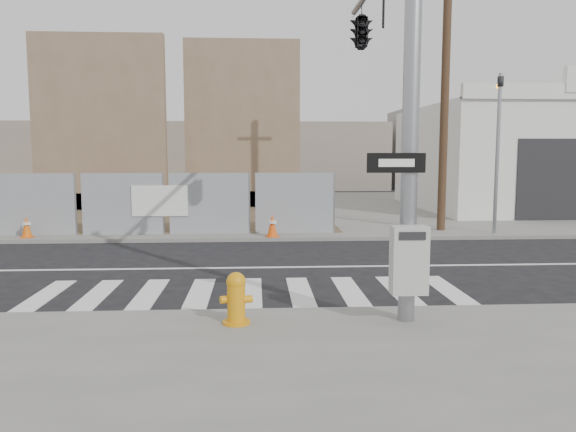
{
  "coord_description": "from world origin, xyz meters",
  "views": [
    {
      "loc": [
        0.12,
        -13.38,
        2.77
      ],
      "look_at": [
        0.82,
        -1.25,
        1.4
      ],
      "focal_mm": 35.0,
      "sensor_mm": 36.0,
      "label": 1
    }
  ],
  "objects": [
    {
      "name": "traffic_cone_c",
      "position": [
        -7.08,
        4.5,
        0.46
      ],
      "size": [
        0.37,
        0.37,
        0.69
      ],
      "rotation": [
        0.0,
        0.0,
        -0.04
      ],
      "color": "#E45D0C",
      "rests_on": "sidewalk_far"
    },
    {
      "name": "sidewalk_far",
      "position": [
        0.0,
        14.0,
        0.06
      ],
      "size": [
        50.0,
        20.0,
        0.12
      ],
      "primitive_type": "cube",
      "color": "slate",
      "rests_on": "ground"
    },
    {
      "name": "fire_hydrant",
      "position": [
        -0.19,
        -4.84,
        0.52
      ],
      "size": [
        0.56,
        0.56,
        0.82
      ],
      "rotation": [
        0.0,
        0.0,
        0.37
      ],
      "color": "orange",
      "rests_on": "sidewalk_near"
    },
    {
      "name": "concrete_wall_left",
      "position": [
        -7.0,
        13.08,
        3.38
      ],
      "size": [
        6.0,
        1.3,
        8.0
      ],
      "color": "brown",
      "rests_on": "sidewalk_far"
    },
    {
      "name": "auto_shop",
      "position": [
        14.0,
        12.97,
        2.54
      ],
      "size": [
        12.0,
        10.2,
        5.95
      ],
      "color": "silver",
      "rests_on": "sidewalk_far"
    },
    {
      "name": "utility_pole_right",
      "position": [
        6.5,
        5.5,
        5.2
      ],
      "size": [
        1.6,
        0.28,
        10.0
      ],
      "color": "#463020",
      "rests_on": "sidewalk_far"
    },
    {
      "name": "traffic_cone_d",
      "position": [
        0.63,
        4.22,
        0.48
      ],
      "size": [
        0.48,
        0.48,
        0.73
      ],
      "rotation": [
        0.0,
        0.0,
        0.32
      ],
      "color": "#EE510C",
      "rests_on": "sidewalk_far"
    },
    {
      "name": "far_signal_pole",
      "position": [
        8.0,
        4.6,
        3.48
      ],
      "size": [
        0.16,
        0.2,
        5.6
      ],
      "color": "gray",
      "rests_on": "sidewalk_far"
    },
    {
      "name": "signal_pole",
      "position": [
        2.49,
        -2.05,
        4.78
      ],
      "size": [
        0.96,
        5.87,
        7.0
      ],
      "color": "gray",
      "rests_on": "sidewalk_near"
    },
    {
      "name": "concrete_wall_right",
      "position": [
        -0.5,
        14.08,
        3.38
      ],
      "size": [
        5.5,
        1.3,
        8.0
      ],
      "color": "brown",
      "rests_on": "sidewalk_far"
    },
    {
      "name": "ground",
      "position": [
        0.0,
        0.0,
        0.0
      ],
      "size": [
        100.0,
        100.0,
        0.0
      ],
      "primitive_type": "plane",
      "color": "black",
      "rests_on": "ground"
    }
  ]
}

